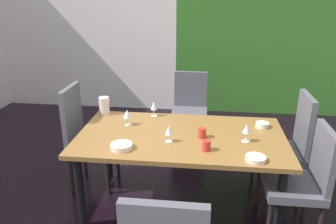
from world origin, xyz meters
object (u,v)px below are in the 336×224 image
Objects in this scene: chair_head_far at (190,106)px; pitcher_center at (104,106)px; wine_glass_front at (169,131)px; chair_left_far at (84,133)px; serving_bowl_right at (262,125)px; dining_table at (181,143)px; serving_bowl_corner at (121,146)px; wine_glass_south at (154,106)px; wine_glass_east at (247,129)px; serving_bowl_near_shelf at (256,158)px; cup_north at (206,146)px; chair_right_far at (289,143)px; chair_right_near at (304,178)px; cup_near_window at (202,133)px; wine_glass_west at (127,114)px.

chair_head_far is 1.25m from pitcher_center.
wine_glass_front is at bearing 85.99° from chair_head_far.
serving_bowl_right is at bearing 88.98° from chair_left_far.
dining_table is at bearing 74.08° from chair_left_far.
serving_bowl_corner is (-0.36, -0.17, -0.08)m from wine_glass_front.
serving_bowl_right is (1.05, -0.16, -0.08)m from wine_glass_south.
chair_left_far is 1.63m from wine_glass_east.
wine_glass_south is 1.01× the size of serving_bowl_near_shelf.
wine_glass_front is 0.34m from cup_north.
chair_right_far is 6.87× the size of serving_bowl_near_shelf.
wine_glass_east is at bearing 31.67° from cup_north.
chair_right_near is 6.37× the size of serving_bowl_near_shelf.
chair_right_near is 0.47m from serving_bowl_near_shelf.
wine_glass_south is 0.68m from cup_near_window.
chair_left_far is at bearing -144.85° from pitcher_center.
serving_bowl_right is (0.18, 0.33, -0.09)m from wine_glass_east.
wine_glass_south reaches higher than cup_near_window.
chair_left_far reaches higher than serving_bowl_right.
cup_near_window is at bearing 97.38° from chair_head_far.
dining_table is at bearing 58.68° from wine_glass_front.
serving_bowl_right is at bearing 4.45° from wine_glass_west.
chair_head_far is (0.01, 1.31, -0.12)m from dining_table.
wine_glass_east reaches higher than serving_bowl_right.
chair_right_near is 0.89m from cup_near_window.
serving_bowl_corner is (-1.47, -0.61, 0.18)m from chair_right_far.
cup_north is at bearing -33.60° from pitcher_center.
serving_bowl_right is (-0.27, 0.54, 0.21)m from chair_right_near.
serving_bowl_right is at bearing 96.49° from chair_right_far.
chair_right_near is at bearing -25.62° from wine_glass_east.
wine_glass_east is 1.04m from serving_bowl_corner.
dining_table is 11.54× the size of wine_glass_east.
chair_left_far is 12.01× the size of cup_near_window.
chair_left_far reaches higher than pitcher_center.
wine_glass_south is at bearing 84.23° from chair_right_far.
chair_right_near is at bearing -28.39° from wine_glass_south.
dining_table is at bearing 89.55° from chair_head_far.
cup_near_window is (0.19, -0.04, 0.12)m from dining_table.
serving_bowl_right reaches higher than serving_bowl_corner.
wine_glass_west is 0.99× the size of serving_bowl_near_shelf.
wine_glass_south is at bearing 137.84° from serving_bowl_near_shelf.
cup_near_window reaches higher than serving_bowl_corner.
chair_right_near is 1.52m from wine_glass_south.
cup_north is (-0.78, 0.01, 0.23)m from chair_right_near.
wine_glass_west is at bearing -41.06° from pitcher_center.
wine_glass_west is at bearing 65.24° from chair_head_far.
chair_right_far is 6.91× the size of wine_glass_west.
serving_bowl_corner is at bearing -144.81° from dining_table.
pitcher_center reaches higher than cup_near_window.
wine_glass_east is at bearing -5.65° from cup_near_window.
pitcher_center reaches higher than wine_glass_south.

